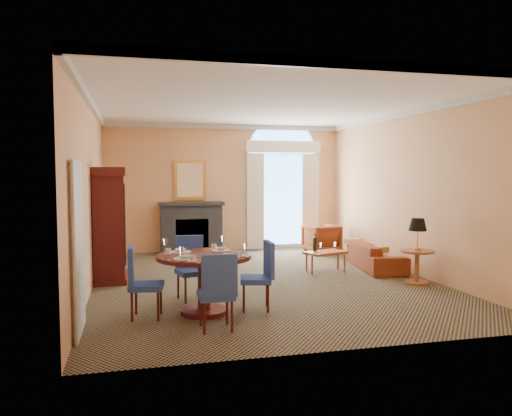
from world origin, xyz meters
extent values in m
plane|color=#13133D|center=(0.00, 0.00, 0.00)|extent=(7.50, 7.50, 0.00)
cube|color=#F9B476|center=(0.00, 3.75, 1.60)|extent=(6.00, 0.04, 3.20)
cube|color=#F9B476|center=(-3.00, 0.00, 1.60)|extent=(0.04, 7.50, 3.20)
cube|color=#F9B476|center=(3.00, 0.00, 1.60)|extent=(0.04, 7.50, 3.20)
cube|color=white|center=(0.00, 0.00, 3.20)|extent=(6.00, 7.50, 0.04)
cube|color=silver|center=(0.00, 0.00, 3.14)|extent=(6.00, 7.50, 0.12)
cube|color=silver|center=(-2.96, -2.40, 1.03)|extent=(0.08, 0.90, 2.06)
cube|color=#31353A|center=(-0.90, 3.55, 0.60)|extent=(1.50, 0.40, 1.20)
cube|color=#31353A|center=(-0.90, 3.52, 1.24)|extent=(1.60, 0.46, 0.08)
cube|color=gold|center=(-0.90, 3.72, 1.80)|extent=(0.80, 0.04, 1.00)
cube|color=white|center=(-0.90, 3.70, 1.80)|extent=(0.64, 0.02, 0.84)
cube|color=silver|center=(1.50, 3.73, 1.25)|extent=(1.90, 0.04, 2.50)
cube|color=#8DBEEC|center=(1.50, 3.72, 1.25)|extent=(1.70, 0.02, 2.30)
cylinder|color=silver|center=(1.50, 3.73, 2.50)|extent=(1.90, 0.04, 1.90)
cube|color=white|center=(0.75, 3.61, 1.25)|extent=(0.45, 0.06, 2.45)
cube|color=white|center=(2.25, 3.61, 1.25)|extent=(0.45, 0.06, 2.45)
cube|color=white|center=(1.50, 3.61, 2.65)|extent=(2.00, 0.08, 0.30)
cube|color=#400F0E|center=(-2.72, 0.65, 0.96)|extent=(0.53, 0.96, 1.92)
cube|color=#400F0E|center=(-2.72, 0.65, 2.00)|extent=(0.60, 1.06, 0.15)
cube|color=#400F0E|center=(-2.72, 0.65, 0.05)|extent=(0.60, 1.06, 0.10)
cylinder|color=#400F0E|center=(-1.35, -1.92, 0.81)|extent=(1.33, 1.33, 0.06)
cylinder|color=#400F0E|center=(-1.35, -1.92, 0.39)|extent=(0.18, 0.18, 0.78)
cylinder|color=#400F0E|center=(-1.35, -1.92, 0.03)|extent=(0.66, 0.66, 0.07)
cylinder|color=white|center=(-1.05, -1.62, 0.84)|extent=(0.30, 0.30, 0.01)
imported|color=white|center=(-1.05, -1.62, 0.86)|extent=(0.15, 0.15, 0.04)
imported|color=white|center=(-1.13, -1.44, 0.88)|extent=(0.09, 0.09, 0.07)
cylinder|color=white|center=(-1.64, -1.62, 0.84)|extent=(0.30, 0.30, 0.01)
imported|color=white|center=(-1.64, -1.62, 0.86)|extent=(0.15, 0.15, 0.04)
imported|color=white|center=(-1.83, -1.70, 0.88)|extent=(0.09, 0.09, 0.07)
cylinder|color=white|center=(-1.64, -2.21, 0.84)|extent=(0.30, 0.30, 0.01)
imported|color=white|center=(-1.64, -2.21, 0.86)|extent=(0.15, 0.15, 0.04)
imported|color=white|center=(-1.56, -2.40, 0.88)|extent=(0.09, 0.09, 0.07)
cylinder|color=white|center=(-1.05, -2.21, 0.84)|extent=(0.30, 0.30, 0.01)
imported|color=white|center=(-1.05, -2.21, 0.86)|extent=(0.15, 0.15, 0.04)
imported|color=white|center=(-0.87, -2.13, 0.88)|extent=(0.09, 0.09, 0.07)
cube|color=#28459E|center=(-1.42, -1.12, 0.44)|extent=(0.53, 0.53, 0.08)
cube|color=#28459E|center=(-1.44, -0.92, 0.72)|extent=(0.44, 0.11, 0.52)
cylinder|color=#400F0E|center=(-1.30, -0.91, 0.20)|extent=(0.03, 0.03, 0.40)
cylinder|color=#400F0E|center=(-1.63, -0.99, 0.20)|extent=(0.03, 0.03, 0.40)
cylinder|color=#400F0E|center=(-1.21, -1.24, 0.20)|extent=(0.03, 0.03, 0.40)
cylinder|color=#400F0E|center=(-1.55, -1.32, 0.20)|extent=(0.03, 0.03, 0.40)
cube|color=#28459E|center=(-1.30, -2.67, 0.44)|extent=(0.44, 0.44, 0.08)
cube|color=#28459E|center=(-1.29, -2.87, 0.72)|extent=(0.44, 0.09, 0.52)
cylinder|color=#400F0E|center=(-1.48, -2.84, 0.20)|extent=(0.03, 0.03, 0.40)
cylinder|color=#400F0E|center=(-1.13, -2.84, 0.20)|extent=(0.03, 0.03, 0.40)
cylinder|color=#400F0E|center=(-1.47, -2.49, 0.20)|extent=(0.03, 0.03, 0.40)
cylinder|color=#400F0E|center=(-1.13, -2.50, 0.20)|extent=(0.03, 0.03, 0.40)
cube|color=#28459E|center=(-0.60, -1.89, 0.44)|extent=(0.52, 0.52, 0.08)
cube|color=#28459E|center=(-0.40, -1.89, 0.72)|extent=(0.08, 0.44, 0.52)
cylinder|color=#400F0E|center=(-0.47, -2.10, 0.20)|extent=(0.03, 0.03, 0.40)
cylinder|color=#400F0E|center=(-0.39, -1.76, 0.20)|extent=(0.03, 0.03, 0.40)
cylinder|color=#400F0E|center=(-0.80, -2.02, 0.20)|extent=(0.03, 0.03, 0.40)
cylinder|color=#400F0E|center=(-0.73, -1.69, 0.20)|extent=(0.03, 0.03, 0.40)
cube|color=#28459E|center=(-2.14, -1.94, 0.44)|extent=(0.50, 0.50, 0.08)
cube|color=#28459E|center=(-2.34, -1.94, 0.72)|extent=(0.08, 0.44, 0.52)
cylinder|color=#400F0E|center=(-2.28, -1.74, 0.20)|extent=(0.03, 0.03, 0.40)
cylinder|color=#400F0E|center=(-2.33, -2.08, 0.20)|extent=(0.03, 0.03, 0.40)
cylinder|color=#400F0E|center=(-1.94, -1.80, 0.20)|extent=(0.03, 0.03, 0.40)
cylinder|color=#400F0E|center=(-2.00, -2.14, 0.20)|extent=(0.03, 0.03, 0.40)
imported|color=maroon|center=(2.55, 0.49, 0.27)|extent=(0.99, 1.94, 0.54)
imported|color=maroon|center=(2.22, 2.72, 0.35)|extent=(0.86, 0.88, 0.70)
cube|color=#AB5833|center=(1.42, 0.47, 0.39)|extent=(0.90, 0.67, 0.04)
cylinder|color=#AB5833|center=(1.08, 0.30, 0.18)|extent=(0.04, 0.04, 0.36)
cylinder|color=#AB5833|center=(1.76, 0.30, 0.18)|extent=(0.04, 0.04, 0.36)
cylinder|color=#AB5833|center=(1.08, 0.63, 0.18)|extent=(0.04, 0.04, 0.36)
cylinder|color=#AB5833|center=(1.76, 0.63, 0.18)|extent=(0.04, 0.04, 0.36)
cylinder|color=#AB5833|center=(2.60, -0.94, 0.58)|extent=(0.60, 0.60, 0.04)
cylinder|color=#AB5833|center=(2.60, -0.94, 0.28)|extent=(0.08, 0.08, 0.56)
cylinder|color=#AB5833|center=(2.60, -0.94, 0.02)|extent=(0.44, 0.44, 0.04)
camera|label=1|loc=(-2.30, -8.78, 1.97)|focal=35.00mm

